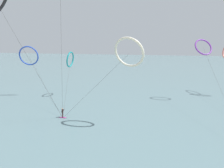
# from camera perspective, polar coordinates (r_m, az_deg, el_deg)

# --- Properties ---
(sea_water) EXTENTS (400.00, 200.00, 0.08)m
(sea_water) POSITION_cam_1_polar(r_m,az_deg,el_deg) (109.10, 11.11, 5.06)
(sea_water) COLOR slate
(sea_water) RESTS_ON ground
(surfer_magenta) EXTENTS (1.40, 0.65, 1.70)m
(surfer_magenta) POSITION_cam_1_polar(r_m,az_deg,el_deg) (34.58, -14.12, -8.27)
(surfer_magenta) COLOR #CC288E
(surfer_magenta) RESTS_ON ground
(kite_cobalt) EXTENTS (15.95, 11.68, 11.86)m
(kite_cobalt) POSITION_cam_1_polar(r_m,az_deg,el_deg) (48.95, -22.96, 7.53)
(kite_cobalt) COLOR #2647B7
(kite_cobalt) RESTS_ON ground
(kite_ivory) EXTENTS (13.79, 3.20, 13.38)m
(kite_ivory) POSITION_cam_1_polar(r_m,az_deg,el_deg) (27.78, 4.92, 9.09)
(kite_ivory) COLOR silver
(kite_ivory) RESTS_ON ground
(kite_teal) EXTENTS (5.11, 14.93, 10.60)m
(kite_teal) POSITION_cam_1_polar(r_m,az_deg,el_deg) (46.39, -12.00, 6.95)
(kite_teal) COLOR teal
(kite_teal) RESTS_ON ground
(kite_violet) EXTENTS (4.50, 23.79, 13.36)m
(kite_violet) POSITION_cam_1_polar(r_m,az_deg,el_deg) (45.90, 24.95, 9.67)
(kite_violet) COLOR purple
(kite_violet) RESTS_ON ground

